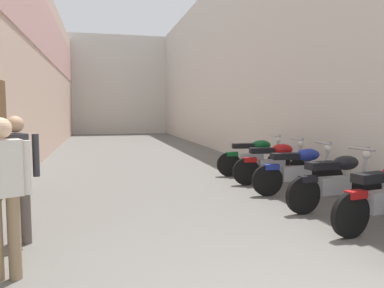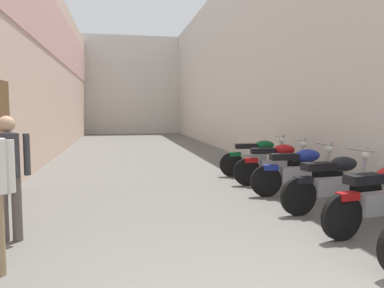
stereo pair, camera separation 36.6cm
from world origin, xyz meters
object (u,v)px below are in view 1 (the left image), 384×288
Objects in this scene: pedestrian_mid_alley at (17,170)px; pedestrian_by_doorway at (3,186)px; motorcycle_fifth at (274,162)px; motorcycle_third at (337,180)px; motorcycle_fourth at (299,169)px; motorcycle_sixth at (254,156)px.

pedestrian_by_doorway is at bearing -85.56° from pedestrian_mid_alley.
pedestrian_mid_alley is (-4.71, -2.69, 0.42)m from motorcycle_fifth.
motorcycle_third is 4.87m from pedestrian_by_doorway.
motorcycle_fourth is 1.00× the size of motorcycle_fifth.
motorcycle_fourth is 1.01× the size of motorcycle_sixth.
motorcycle_fifth is 1.12m from motorcycle_sixth.
pedestrian_by_doorway is (-4.63, -2.67, 0.42)m from motorcycle_fourth.
pedestrian_mid_alley reaches higher than motorcycle_third.
motorcycle_sixth is 1.17× the size of pedestrian_by_doorway.
pedestrian_mid_alley is at bearing -150.26° from motorcycle_fifth.
motorcycle_sixth is 1.17× the size of pedestrian_mid_alley.
motorcycle_fourth is (0.00, 1.20, 0.00)m from motorcycle_third.
pedestrian_by_doorway reaches higher than motorcycle_third.
motorcycle_fifth is 1.00× the size of motorcycle_sixth.
motorcycle_sixth is at bearing 38.96° from pedestrian_mid_alley.
motorcycle_fifth is at bearing 38.83° from pedestrian_by_doorway.
pedestrian_mid_alley is at bearing -141.04° from motorcycle_sixth.
pedestrian_by_doorway reaches higher than motorcycle_sixth.
pedestrian_by_doorway is (-4.63, -4.84, 0.42)m from motorcycle_sixth.
pedestrian_mid_alley is at bearing 94.44° from pedestrian_by_doorway.
motorcycle_sixth is (-0.00, 3.37, 0.00)m from motorcycle_third.
motorcycle_fourth is 5.36m from pedestrian_by_doorway.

